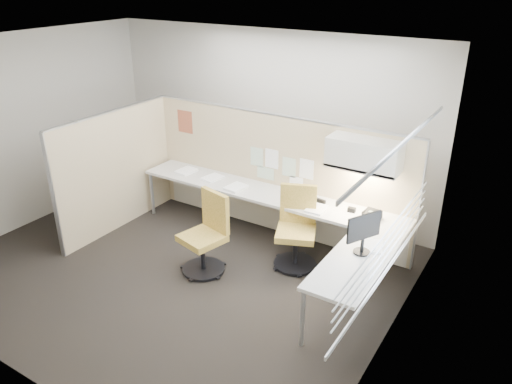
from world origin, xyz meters
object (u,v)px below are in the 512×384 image
Objects in this scene: chair_left at (207,236)px; chair_right at (296,230)px; monitor at (364,231)px; phone at (372,215)px; desk at (282,211)px.

chair_right is at bearing 53.17° from chair_left.
phone is (-0.19, 0.84, -0.22)m from monitor.
chair_right is 1.26m from monitor.
phone is (1.75, 1.10, 0.30)m from chair_left.
chair_right is (0.89, 0.73, 0.01)m from chair_left.
desk is 0.40m from chair_right.
desk is 8.53× the size of monitor.
monitor reaches higher than phone.
chair_left is 0.99× the size of chair_right.
chair_right is (0.32, -0.20, -0.11)m from desk.
phone reaches higher than desk.
chair_left is at bearing 125.77° from monitor.
monitor is at bearing 21.43° from chair_left.
desk is 1.58m from monitor.
desk is at bearing -166.12° from phone.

